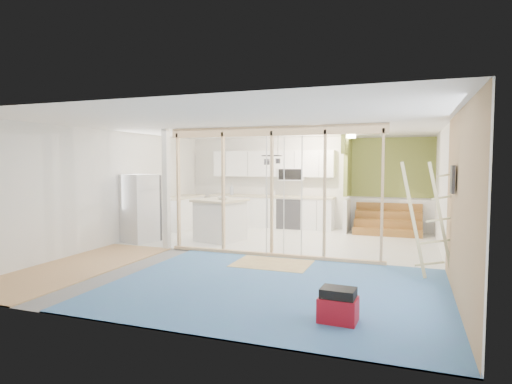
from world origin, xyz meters
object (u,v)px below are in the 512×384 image
(island, at_px, (220,220))
(toolbox, at_px, (338,306))
(fridge, at_px, (139,209))
(ladder, at_px, (431,220))

(island, xyz_separation_m, toolbox, (3.48, -4.31, -0.30))
(fridge, height_order, ladder, ladder)
(toolbox, relative_size, ladder, 0.24)
(fridge, relative_size, toolbox, 3.49)
(fridge, height_order, toolbox, fridge)
(fridge, distance_m, ladder, 6.42)
(toolbox, bearing_deg, ladder, 68.57)
(island, height_order, ladder, ladder)
(island, relative_size, ladder, 0.67)
(fridge, relative_size, island, 1.28)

